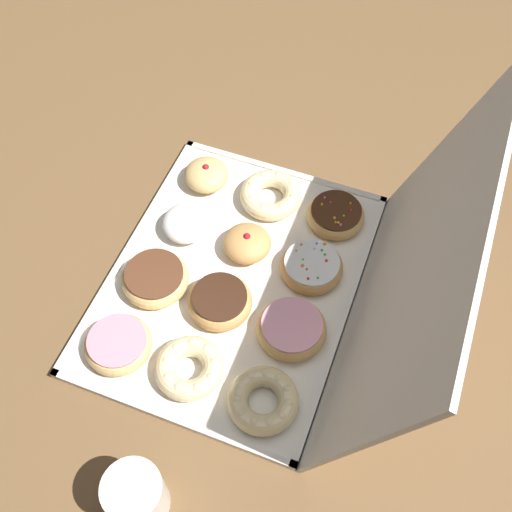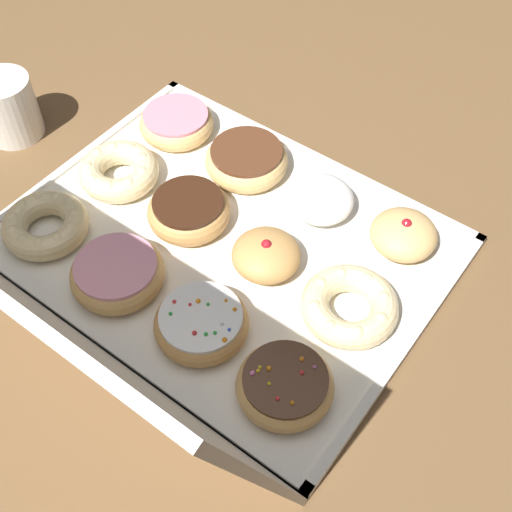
% 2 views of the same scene
% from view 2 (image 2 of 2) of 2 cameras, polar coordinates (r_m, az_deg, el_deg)
% --- Properties ---
extents(ground_plane, '(3.00, 3.00, 0.00)m').
position_cam_2_polar(ground_plane, '(0.89, -2.68, 0.84)').
color(ground_plane, brown).
extents(donut_box, '(0.55, 0.43, 0.01)m').
position_cam_2_polar(donut_box, '(0.88, -2.69, 1.06)').
color(donut_box, silver).
rests_on(donut_box, ground).
extents(box_lid_open, '(0.55, 0.14, 0.41)m').
position_cam_2_polar(box_lid_open, '(0.63, -19.63, -3.58)').
color(box_lid_open, silver).
rests_on(box_lid_open, ground).
extents(jelly_filled_donut_0, '(0.09, 0.09, 0.05)m').
position_cam_2_polar(jelly_filled_donut_0, '(0.88, 12.62, 1.83)').
color(jelly_filled_donut_0, '#E5B770').
rests_on(jelly_filled_donut_0, donut_box).
extents(powdered_filled_donut_1, '(0.09, 0.09, 0.04)m').
position_cam_2_polar(powdered_filled_donut_1, '(0.90, 5.63, 4.90)').
color(powdered_filled_donut_1, white).
rests_on(powdered_filled_donut_1, donut_box).
extents(chocolate_frosted_donut_2, '(0.12, 0.12, 0.04)m').
position_cam_2_polar(chocolate_frosted_donut_2, '(0.96, -0.82, 8.32)').
color(chocolate_frosted_donut_2, '#E5B770').
rests_on(chocolate_frosted_donut_2, donut_box).
extents(pink_frosted_donut_3, '(0.11, 0.11, 0.04)m').
position_cam_2_polar(pink_frosted_donut_3, '(1.03, -6.89, 11.38)').
color(pink_frosted_donut_3, '#E5B770').
rests_on(pink_frosted_donut_3, donut_box).
extents(cruller_donut_4, '(0.12, 0.12, 0.04)m').
position_cam_2_polar(cruller_donut_4, '(0.80, 7.97, -4.39)').
color(cruller_donut_4, beige).
rests_on(cruller_donut_4, donut_box).
extents(jelly_filled_donut_5, '(0.09, 0.09, 0.05)m').
position_cam_2_polar(jelly_filled_donut_5, '(0.84, 0.96, 0.17)').
color(jelly_filled_donut_5, tan).
rests_on(jelly_filled_donut_5, donut_box).
extents(chocolate_frosted_donut_6, '(0.11, 0.11, 0.04)m').
position_cam_2_polar(chocolate_frosted_donut_6, '(0.89, -5.82, 3.92)').
color(chocolate_frosted_donut_6, tan).
rests_on(chocolate_frosted_donut_6, donut_box).
extents(cruller_donut_7, '(0.11, 0.11, 0.04)m').
position_cam_2_polar(cruller_donut_7, '(0.96, -11.85, 7.13)').
color(cruller_donut_7, beige).
rests_on(cruller_donut_7, donut_box).
extents(sprinkle_donut_8, '(0.11, 0.11, 0.04)m').
position_cam_2_polar(sprinkle_donut_8, '(0.74, 2.52, -11.05)').
color(sprinkle_donut_8, tan).
rests_on(sprinkle_donut_8, donut_box).
extents(sprinkle_donut_9, '(0.11, 0.11, 0.04)m').
position_cam_2_polar(sprinkle_donut_9, '(0.79, -4.73, -5.78)').
color(sprinkle_donut_9, tan).
rests_on(sprinkle_donut_9, donut_box).
extents(pink_frosted_donut_10, '(0.12, 0.12, 0.04)m').
position_cam_2_polar(pink_frosted_donut_10, '(0.84, -11.88, -1.46)').
color(pink_frosted_donut_10, tan).
rests_on(pink_frosted_donut_10, donut_box).
extents(cruller_donut_11, '(0.11, 0.11, 0.04)m').
position_cam_2_polar(cruller_donut_11, '(0.92, -17.72, 2.60)').
color(cruller_donut_11, beige).
rests_on(cruller_donut_11, donut_box).
extents(coffee_mug, '(0.11, 0.09, 0.10)m').
position_cam_2_polar(coffee_mug, '(1.08, -20.75, 12.05)').
color(coffee_mug, white).
rests_on(coffee_mug, ground).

